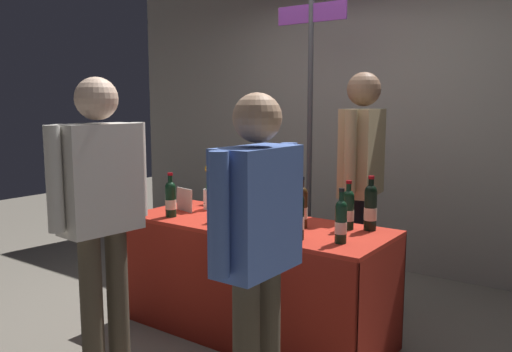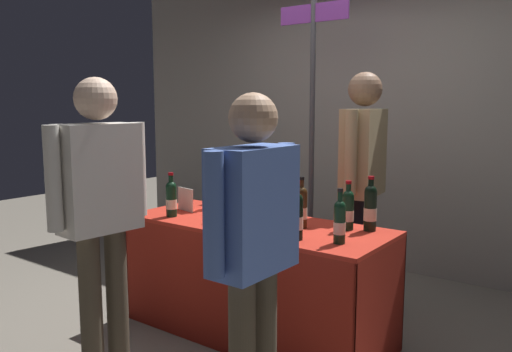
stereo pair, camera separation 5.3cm
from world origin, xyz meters
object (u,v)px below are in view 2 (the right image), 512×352
object	(u,v)px
display_bottle_0	(348,209)
taster_foreground_right	(253,238)
flower_vase	(211,192)
wine_glass_near_vendor	(223,201)
vendor_presenter	(363,170)
booth_signpost	(312,114)
tasting_table	(256,257)
featured_wine_bottle	(370,207)

from	to	relation	value
display_bottle_0	taster_foreground_right	distance (m)	1.02
display_bottle_0	flower_vase	bearing A→B (deg)	-178.74
wine_glass_near_vendor	vendor_presenter	size ratio (longest dim) A/B	0.08
wine_glass_near_vendor	flower_vase	distance (m)	0.24
booth_signpost	vendor_presenter	bearing A→B (deg)	-29.95
tasting_table	display_bottle_0	world-z (taller)	display_bottle_0
tasting_table	flower_vase	xyz separation A→B (m)	(-0.51, 0.15, 0.36)
wine_glass_near_vendor	taster_foreground_right	xyz separation A→B (m)	(0.91, -0.88, 0.08)
taster_foreground_right	booth_signpost	xyz separation A→B (m)	(-0.85, 1.96, 0.50)
wine_glass_near_vendor	flower_vase	bearing A→B (deg)	151.37
vendor_presenter	booth_signpost	xyz separation A→B (m)	(-0.63, 0.36, 0.38)
wine_glass_near_vendor	booth_signpost	bearing A→B (deg)	86.88
flower_vase	wine_glass_near_vendor	bearing A→B (deg)	-28.63
wine_glass_near_vendor	vendor_presenter	distance (m)	1.01
display_bottle_0	flower_vase	xyz separation A→B (m)	(-1.07, -0.02, -0.00)
tasting_table	featured_wine_bottle	xyz separation A→B (m)	(0.68, 0.23, 0.38)
featured_wine_bottle	taster_foreground_right	bearing A→B (deg)	-93.79
taster_foreground_right	flower_vase	bearing A→B (deg)	49.03
flower_vase	taster_foreground_right	xyz separation A→B (m)	(1.12, -0.99, 0.05)
featured_wine_bottle	booth_signpost	size ratio (longest dim) A/B	0.14
display_bottle_0	taster_foreground_right	bearing A→B (deg)	-87.38
tasting_table	flower_vase	world-z (taller)	flower_vase
featured_wine_bottle	display_bottle_0	world-z (taller)	featured_wine_bottle
display_bottle_0	wine_glass_near_vendor	xyz separation A→B (m)	(-0.86, -0.14, -0.03)
taster_foreground_right	booth_signpost	distance (m)	2.19
display_bottle_0	vendor_presenter	world-z (taller)	vendor_presenter
featured_wine_bottle	wine_glass_near_vendor	distance (m)	1.00
flower_vase	booth_signpost	distance (m)	1.14
booth_signpost	featured_wine_bottle	bearing A→B (deg)	-43.79
tasting_table	booth_signpost	size ratio (longest dim) A/B	0.74
vendor_presenter	taster_foreground_right	size ratio (longest dim) A/B	1.11
tasting_table	display_bottle_0	bearing A→B (deg)	17.05
wine_glass_near_vendor	vendor_presenter	xyz separation A→B (m)	(0.69, 0.72, 0.20)
display_bottle_0	flower_vase	size ratio (longest dim) A/B	0.80
wine_glass_near_vendor	taster_foreground_right	distance (m)	1.27
featured_wine_bottle	display_bottle_0	distance (m)	0.13
featured_wine_bottle	vendor_presenter	world-z (taller)	vendor_presenter
tasting_table	featured_wine_bottle	world-z (taller)	featured_wine_bottle
flower_vase	booth_signpost	size ratio (longest dim) A/B	0.16
tasting_table	display_bottle_0	xyz separation A→B (m)	(0.56, 0.17, 0.36)
featured_wine_bottle	vendor_presenter	distance (m)	0.62
vendor_presenter	booth_signpost	size ratio (longest dim) A/B	0.74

